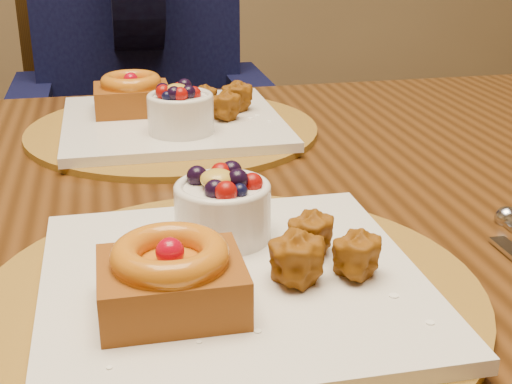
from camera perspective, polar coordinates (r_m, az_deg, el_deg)
dining_table at (r=0.77m, az=-4.75°, el=-5.39°), size 1.60×0.90×0.76m
place_setting_near at (r=0.54m, az=-2.19°, el=-6.37°), size 0.38×0.38×0.08m
place_setting_far at (r=0.94m, az=-6.81°, el=5.91°), size 0.38×0.38×0.08m
chair_far at (r=1.63m, az=-9.85°, el=2.21°), size 0.45×0.45×0.89m
diner at (r=1.44m, az=-9.60°, el=12.74°), size 0.47×0.46×0.76m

